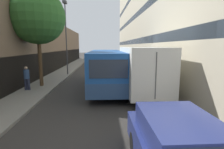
% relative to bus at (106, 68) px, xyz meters
% --- Properties ---
extents(ground_plane, '(150.00, 150.00, 0.00)m').
position_rel_bus_xyz_m(ground_plane, '(-0.16, 1.78, -1.51)').
color(ground_plane, '#33302D').
extents(sidewalk_left, '(2.33, 60.00, 0.15)m').
position_rel_bus_xyz_m(sidewalk_left, '(-5.06, 1.78, -1.43)').
color(sidewalk_left, gray).
rests_on(sidewalk_left, ground_plane).
extents(building_left_shopfront, '(2.40, 60.00, 6.31)m').
position_rel_bus_xyz_m(building_left_shopfront, '(-7.32, 1.78, 1.36)').
color(building_left_shopfront, brown).
rests_on(building_left_shopfront, ground_plane).
extents(bus, '(2.45, 9.85, 2.81)m').
position_rel_bus_xyz_m(bus, '(0.00, 0.00, 0.00)').
color(bus, '#1E519E').
rests_on(bus, ground_plane).
extents(box_truck, '(2.38, 7.80, 3.10)m').
position_rel_bus_xyz_m(box_truck, '(2.25, -1.82, 0.16)').
color(box_truck, silver).
rests_on(box_truck, ground_plane).
extents(pedestrian, '(0.38, 0.37, 1.65)m').
position_rel_bus_xyz_m(pedestrian, '(-5.57, -1.41, -0.47)').
color(pedestrian, '#23283D').
rests_on(pedestrian, sidewalk_left).
extents(street_lamp, '(0.36, 0.80, 7.65)m').
position_rel_bus_xyz_m(street_lamp, '(-4.14, 5.56, 3.85)').
color(street_lamp, '#38383D').
rests_on(street_lamp, sidewalk_left).
extents(street_tree_left, '(4.06, 4.06, 7.22)m').
position_rel_bus_xyz_m(street_tree_left, '(-5.06, -0.03, 3.82)').
color(street_tree_left, '#4C3823').
rests_on(street_tree_left, sidewalk_left).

